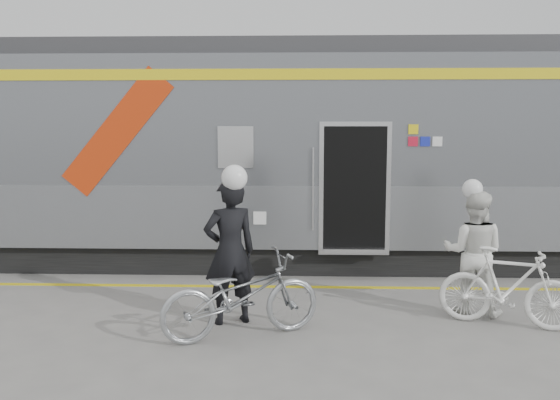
{
  "coord_description": "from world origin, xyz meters",
  "views": [
    {
      "loc": [
        -0.39,
        -7.23,
        2.63
      ],
      "look_at": [
        -0.69,
        1.6,
        1.5
      ],
      "focal_mm": 38.0,
      "sensor_mm": 36.0,
      "label": 1
    }
  ],
  "objects_px": {
    "bicycle_left": "(241,296)",
    "woman": "(474,252)",
    "man": "(230,251)",
    "bicycle_right": "(508,287)"
  },
  "relations": [
    {
      "from": "man",
      "to": "bicycle_left",
      "type": "xyz_separation_m",
      "value": [
        0.2,
        -0.55,
        -0.43
      ]
    },
    {
      "from": "woman",
      "to": "bicycle_right",
      "type": "xyz_separation_m",
      "value": [
        0.3,
        -0.55,
        -0.34
      ]
    },
    {
      "from": "bicycle_left",
      "to": "bicycle_right",
      "type": "distance_m",
      "value": 3.48
    },
    {
      "from": "man",
      "to": "bicycle_left",
      "type": "bearing_deg",
      "value": 86.8
    },
    {
      "from": "man",
      "to": "bicycle_left",
      "type": "height_order",
      "value": "man"
    },
    {
      "from": "bicycle_left",
      "to": "woman",
      "type": "bearing_deg",
      "value": -94.31
    },
    {
      "from": "bicycle_left",
      "to": "woman",
      "type": "height_order",
      "value": "woman"
    },
    {
      "from": "bicycle_left",
      "to": "bicycle_right",
      "type": "height_order",
      "value": "bicycle_left"
    },
    {
      "from": "man",
      "to": "woman",
      "type": "distance_m",
      "value": 3.38
    },
    {
      "from": "woman",
      "to": "bicycle_left",
      "type": "bearing_deg",
      "value": 38.76
    }
  ]
}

